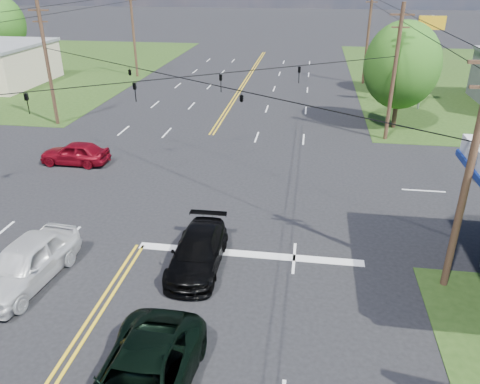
% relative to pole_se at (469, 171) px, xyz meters
% --- Properties ---
extents(ground, '(280.00, 280.00, 0.00)m').
position_rel_pole_se_xyz_m(ground, '(-13.00, 9.00, -4.92)').
color(ground, black).
rests_on(ground, ground).
extents(stop_bar, '(10.00, 0.50, 0.02)m').
position_rel_pole_se_xyz_m(stop_bar, '(-8.00, 1.00, -4.92)').
color(stop_bar, silver).
rests_on(stop_bar, ground).
extents(pole_se, '(1.60, 0.28, 9.50)m').
position_rel_pole_se_xyz_m(pole_se, '(0.00, 0.00, 0.00)').
color(pole_se, '#3B2619').
rests_on(pole_se, ground).
extents(pole_nw, '(1.60, 0.28, 9.50)m').
position_rel_pole_se_xyz_m(pole_nw, '(-26.00, 18.00, 0.00)').
color(pole_nw, '#3B2619').
rests_on(pole_nw, ground).
extents(pole_ne, '(1.60, 0.28, 9.50)m').
position_rel_pole_se_xyz_m(pole_ne, '(0.00, 18.00, 0.00)').
color(pole_ne, '#3B2619').
rests_on(pole_ne, ground).
extents(pole_left_far, '(1.60, 0.28, 10.00)m').
position_rel_pole_se_xyz_m(pole_left_far, '(-26.00, 37.00, 0.25)').
color(pole_left_far, '#3B2619').
rests_on(pole_left_far, ground).
extents(pole_right_far, '(1.60, 0.28, 10.00)m').
position_rel_pole_se_xyz_m(pole_right_far, '(0.00, 37.00, 0.25)').
color(pole_right_far, '#3B2619').
rests_on(pole_right_far, ground).
extents(span_wire_signals, '(26.00, 18.00, 1.13)m').
position_rel_pole_se_xyz_m(span_wire_signals, '(-13.00, 9.00, 1.08)').
color(span_wire_signals, black).
rests_on(span_wire_signals, ground).
extents(power_lines, '(26.04, 100.00, 0.64)m').
position_rel_pole_se_xyz_m(power_lines, '(-13.00, 7.00, 3.68)').
color(power_lines, black).
rests_on(power_lines, ground).
extents(tree_right_a, '(5.70, 5.70, 8.18)m').
position_rel_pole_se_xyz_m(tree_right_a, '(1.00, 21.00, -0.05)').
color(tree_right_a, '#3B2619').
rests_on(tree_right_a, ground).
extents(tree_right_b, '(4.94, 4.94, 7.09)m').
position_rel_pole_se_xyz_m(tree_right_b, '(3.50, 33.00, -0.70)').
color(tree_right_b, '#3B2619').
rests_on(tree_right_b, ground).
extents(tree_far_l, '(6.08, 6.08, 8.72)m').
position_rel_pole_se_xyz_m(tree_far_l, '(-45.00, 41.00, 0.28)').
color(tree_far_l, '#3B2619').
rests_on(tree_far_l, ground).
extents(pickup_dkgreen, '(2.78, 5.94, 1.64)m').
position_rel_pole_se_xyz_m(pickup_dkgreen, '(-10.00, -7.30, -4.09)').
color(pickup_dkgreen, black).
rests_on(pickup_dkgreen, ground).
extents(suv_black, '(2.08, 4.99, 1.44)m').
position_rel_pole_se_xyz_m(suv_black, '(-10.00, -0.19, -4.19)').
color(suv_black, black).
rests_on(suv_black, ground).
extents(pickup_white, '(2.68, 5.47, 1.80)m').
position_rel_pole_se_xyz_m(pickup_white, '(-16.50, -2.27, -4.02)').
color(pickup_white, silver).
rests_on(pickup_white, ground).
extents(sedan_red, '(4.37, 1.80, 1.48)m').
position_rel_pole_se_xyz_m(sedan_red, '(-20.47, 10.00, -4.17)').
color(sedan_red, maroon).
rests_on(sedan_red, ground).
extents(polesign_ne, '(2.20, 0.26, 7.99)m').
position_rel_pole_se_xyz_m(polesign_ne, '(4.00, 27.00, 1.30)').
color(polesign_ne, '#A5A5AA').
rests_on(polesign_ne, ground).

